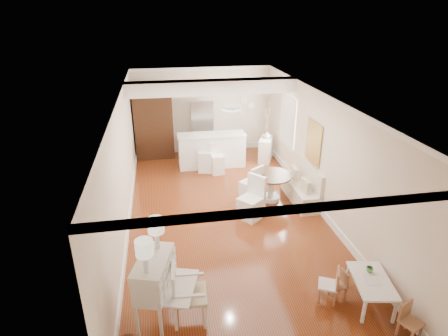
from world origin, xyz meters
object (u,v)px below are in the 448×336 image
object	(u,v)px
bar_stool_right	(217,159)
kids_chair_c	(411,322)
secretary_bureau	(155,289)
pantry_cabinet	(154,123)
kids_table	(370,291)
fridge	(213,128)
kids_chair_b	(328,284)
slip_chair_far	(251,182)
kids_chair_a	(338,284)
slip_chair_near	(251,198)
gustavian_armchair	(190,294)
sideboard	(266,149)
dining_table	(271,187)
bar_stool_left	(206,155)
breakfast_counter	(212,150)

from	to	relation	value
bar_stool_right	kids_chair_c	bearing A→B (deg)	-79.02
secretary_bureau	pantry_cabinet	size ratio (longest dim) A/B	0.50
kids_table	fridge	distance (m)	7.48
kids_chair_b	slip_chair_far	xyz separation A→B (m)	(-0.40, 3.76, 0.14)
kids_chair_a	slip_chair_far	world-z (taller)	slip_chair_far
pantry_cabinet	fridge	world-z (taller)	pantry_cabinet
bar_stool_right	pantry_cabinet	world-z (taller)	pantry_cabinet
slip_chair_far	bar_stool_right	xyz separation A→B (m)	(-0.60, 1.69, -0.01)
slip_chair_near	gustavian_armchair	bearing A→B (deg)	-69.67
sideboard	slip_chair_near	bearing A→B (deg)	-86.84
slip_chair_near	pantry_cabinet	world-z (taller)	pantry_cabinet
kids_chair_b	dining_table	xyz separation A→B (m)	(0.08, 3.61, 0.03)
slip_chair_far	bar_stool_left	xyz separation A→B (m)	(-0.92, 1.91, 0.04)
kids_chair_b	breakfast_counter	size ratio (longest dim) A/B	0.32
dining_table	breakfast_counter	xyz separation A→B (m)	(-1.16, 2.44, 0.16)
kids_chair_b	slip_chair_near	xyz separation A→B (m)	(-0.63, 2.83, 0.19)
sideboard	kids_chair_c	bearing A→B (deg)	-63.94
kids_chair_a	gustavian_armchair	bearing A→B (deg)	-94.57
gustavian_armchair	pantry_cabinet	distance (m)	7.19
secretary_bureau	slip_chair_far	xyz separation A→B (m)	(2.42, 3.68, -0.11)
bar_stool_left	sideboard	size ratio (longest dim) A/B	1.29
bar_stool_right	sideboard	bearing A→B (deg)	18.28
kids_table	kids_chair_a	distance (m)	0.51
kids_table	pantry_cabinet	distance (m)	8.14
breakfast_counter	bar_stool_right	size ratio (longest dim) A/B	2.27
bar_stool_right	sideboard	size ratio (longest dim) A/B	1.14
kids_chair_b	slip_chair_far	world-z (taller)	slip_chair_far
kids_chair_a	slip_chair_near	size ratio (longest dim) A/B	0.50
gustavian_armchair	slip_chair_near	distance (m)	3.30
kids_chair_a	slip_chair_far	size ratio (longest dim) A/B	0.55
bar_stool_left	bar_stool_right	xyz separation A→B (m)	(0.32, -0.22, -0.06)
dining_table	pantry_cabinet	size ratio (longest dim) A/B	0.45
kids_chair_b	slip_chair_far	distance (m)	3.79
kids_chair_a	kids_chair_c	bearing A→B (deg)	28.32
kids_chair_b	fridge	world-z (taller)	fridge
gustavian_armchair	sideboard	xyz separation A→B (m)	(2.97, 6.20, -0.12)
bar_stool_left	kids_chair_b	bearing A→B (deg)	-62.10
dining_table	bar_stool_right	world-z (taller)	bar_stool_right
slip_chair_near	bar_stool_left	bearing A→B (deg)	154.26
secretary_bureau	breakfast_counter	world-z (taller)	secretary_bureau
kids_chair_c	bar_stool_left	distance (m)	6.98
slip_chair_near	breakfast_counter	bearing A→B (deg)	148.65
gustavian_armchair	kids_table	world-z (taller)	gustavian_armchair
kids_chair_c	fridge	size ratio (longest dim) A/B	0.33
kids_table	kids_chair_b	size ratio (longest dim) A/B	1.48
kids_chair_c	fridge	bearing A→B (deg)	79.45
kids_chair_b	sideboard	size ratio (longest dim) A/B	0.82
breakfast_counter	bar_stool_left	distance (m)	0.44
bar_stool_right	slip_chair_near	bearing A→B (deg)	-87.34
kids_table	slip_chair_far	world-z (taller)	slip_chair_far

